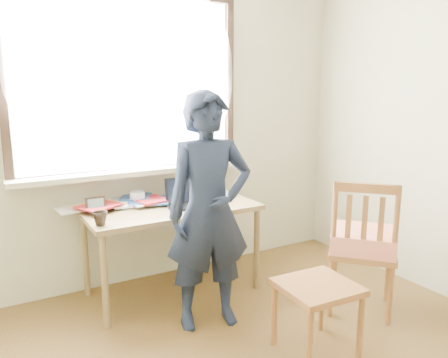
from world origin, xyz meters
TOP-DOWN VIEW (x-y plane):
  - room_shell at (-0.02, 0.20)m, footprint 3.52×4.02m
  - desk at (-0.03, 1.63)m, footprint 1.29×0.64m
  - laptop at (0.08, 1.59)m, footprint 0.35×0.30m
  - mug_white at (-0.22, 1.84)m, footprint 0.14×0.14m
  - mug_dark at (-0.61, 1.43)m, footprint 0.14×0.14m
  - mouse at (0.39, 1.53)m, footprint 0.09×0.06m
  - desk_clutter at (-0.34, 1.81)m, footprint 0.88×0.54m
  - book_a at (-0.45, 1.82)m, footprint 0.34×0.37m
  - book_b at (0.40, 1.83)m, footprint 0.24×0.27m
  - picture_frame at (-0.56, 1.73)m, footprint 0.14×0.02m
  - work_chair at (0.40, 0.46)m, footprint 0.45×0.43m
  - side_chair at (1.02, 0.70)m, footprint 0.62×0.62m
  - person at (0.01, 1.08)m, footprint 0.63×0.48m

SIDE VIEW (x-z plane):
  - work_chair at x=0.40m, z-range 0.15..0.59m
  - side_chair at x=1.02m, z-range 0.02..0.99m
  - desk at x=-0.03m, z-range 0.27..0.96m
  - book_b at x=0.40m, z-range 0.69..0.71m
  - book_a at x=-0.45m, z-range 0.69..0.72m
  - mouse at x=0.39m, z-range 0.69..0.72m
  - desk_clutter at x=-0.34m, z-range 0.69..0.75m
  - mug_dark at x=-0.61m, z-range 0.69..0.78m
  - mug_white at x=-0.22m, z-range 0.69..0.79m
  - laptop at x=0.08m, z-range 0.64..0.84m
  - picture_frame at x=-0.56m, z-range 0.69..0.80m
  - person at x=0.01m, z-range 0.00..1.56m
  - room_shell at x=-0.02m, z-range 0.33..2.94m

